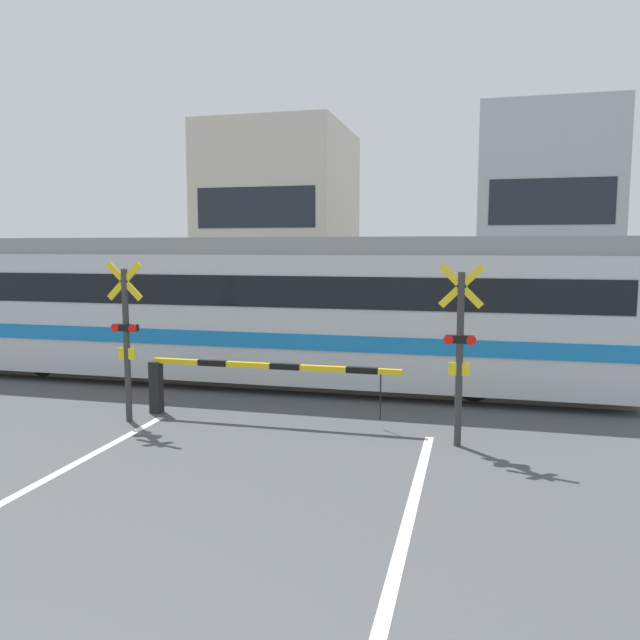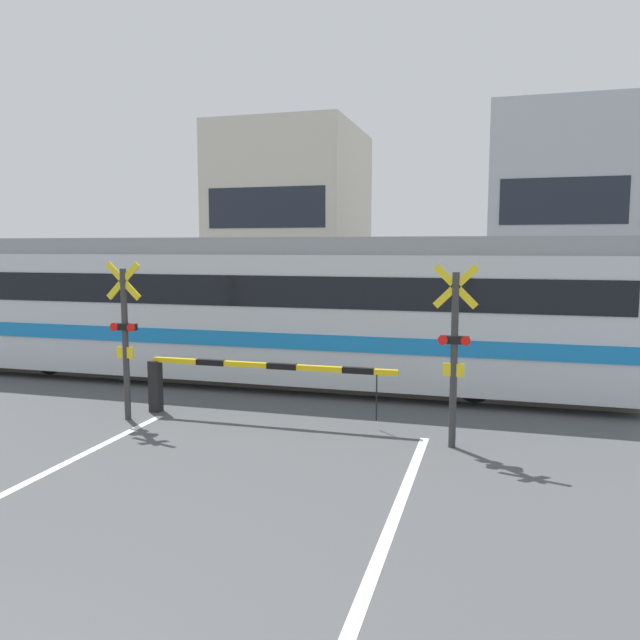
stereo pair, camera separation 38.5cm
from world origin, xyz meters
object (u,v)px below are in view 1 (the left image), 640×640
object	(u,v)px
crossing_barrier_near	(226,375)
crossing_barrier_far	(404,335)
commuter_train	(250,305)
crossing_signal_left	(126,335)
crossing_signal_right	(460,347)
pedestrian	(411,316)

from	to	relation	value
crossing_barrier_near	crossing_barrier_far	distance (m)	6.47
commuter_train	crossing_signal_left	xyz separation A→B (m)	(-0.93, -3.71, -0.20)
crossing_barrier_near	crossing_barrier_far	world-z (taller)	same
crossing_barrier_far	crossing_signal_left	distance (m)	7.81
crossing_barrier_far	crossing_signal_right	size ratio (longest dim) A/B	1.65
crossing_signal_left	crossing_signal_right	distance (m)	5.72
crossing_barrier_near	pedestrian	world-z (taller)	pedestrian
commuter_train	crossing_barrier_near	xyz separation A→B (m)	(0.67, -3.08, -0.97)
commuter_train	crossing_signal_right	bearing A→B (deg)	-37.77
crossing_signal_right	pedestrian	xyz separation A→B (m)	(-1.67, 9.04, -0.53)
crossing_barrier_far	pedestrian	xyz separation A→B (m)	(-0.08, 2.45, 0.24)
crossing_barrier_far	crossing_signal_left	size ratio (longest dim) A/B	1.65
crossing_barrier_far	pedestrian	bearing A→B (deg)	91.80
commuter_train	crossing_barrier_near	world-z (taller)	commuter_train
crossing_signal_left	crossing_signal_right	world-z (taller)	same
crossing_signal_right	crossing_barrier_near	bearing A→B (deg)	171.35
commuter_train	pedestrian	distance (m)	6.21
crossing_barrier_near	crossing_signal_left	distance (m)	1.88
crossing_barrier_far	crossing_signal_right	xyz separation A→B (m)	(1.60, -6.59, 0.77)
crossing_signal_left	commuter_train	bearing A→B (deg)	75.93
crossing_signal_right	pedestrian	bearing A→B (deg)	100.48
commuter_train	crossing_barrier_far	world-z (taller)	commuter_train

